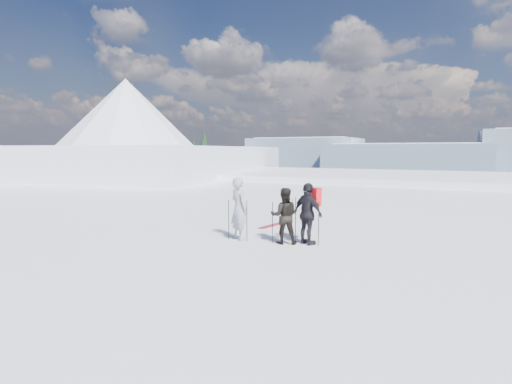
% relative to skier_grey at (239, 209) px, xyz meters
% --- Properties ---
extents(lake_basin, '(820.00, 820.00, 71.62)m').
position_rel_skier_grey_xyz_m(lake_basin, '(2.10, 27.45, -7.44)').
color(lake_basin, white).
rests_on(lake_basin, ground).
extents(far_mountain_range, '(770.00, 110.00, 53.00)m').
position_rel_skier_grey_xyz_m(far_mountain_range, '(31.70, 452.24, -8.13)').
color(far_mountain_range, slate).
rests_on(far_mountain_range, ground).
extents(near_ridge, '(31.37, 35.68, 25.62)m').
position_rel_skier_grey_xyz_m(near_ridge, '(-24.58, 26.76, -4.43)').
color(near_ridge, white).
rests_on(near_ridge, ground).
extents(skier_grey, '(0.82, 0.74, 1.88)m').
position_rel_skier_grey_xyz_m(skier_grey, '(0.00, 0.00, 0.00)').
color(skier_grey, '#90939D').
rests_on(skier_grey, ground).
extents(skier_dark, '(0.96, 0.87, 1.62)m').
position_rel_skier_grey_xyz_m(skier_dark, '(1.42, 0.10, -0.13)').
color(skier_dark, black).
rests_on(skier_dark, ground).
extents(skier_pack, '(1.12, 0.84, 1.77)m').
position_rel_skier_grey_xyz_m(skier_pack, '(2.07, 0.29, -0.06)').
color(skier_pack, black).
rests_on(skier_pack, ground).
extents(backpack, '(0.43, 0.36, 0.52)m').
position_rel_skier_grey_xyz_m(backpack, '(2.17, 0.52, 1.09)').
color(backpack, red).
rests_on(backpack, skier_pack).
extents(ski_poles, '(2.71, 0.39, 1.35)m').
position_rel_skier_grey_xyz_m(ski_poles, '(1.18, 0.05, -0.31)').
color(ski_poles, black).
rests_on(ski_poles, ground).
extents(skis_loose, '(0.54, 1.69, 0.03)m').
position_rel_skier_grey_xyz_m(skis_loose, '(0.07, 2.56, -0.93)').
color(skis_loose, black).
rests_on(skis_loose, ground).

